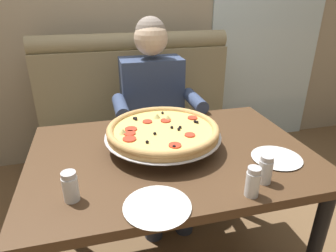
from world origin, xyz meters
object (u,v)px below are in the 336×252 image
object	(u,v)px
plate_near_left	(277,157)
booth_bench	(141,136)
diner_main	(155,109)
pizza	(163,131)
dining_table	(171,169)
shaker_oregano	(252,184)
shaker_parmesan	(71,188)
plate_near_right	(157,205)
shaker_pepper_flakes	(265,171)

from	to	relation	value
plate_near_left	booth_bench	bearing A→B (deg)	111.51
diner_main	pizza	world-z (taller)	diner_main
booth_bench	diner_main	xyz separation A→B (m)	(0.06, -0.27, 0.31)
dining_table	diner_main	size ratio (longest dim) A/B	0.98
dining_table	pizza	size ratio (longest dim) A/B	2.36
dining_table	shaker_oregano	size ratio (longest dim) A/B	11.08
shaker_parmesan	plate_near_right	xyz separation A→B (m)	(0.28, -0.11, -0.04)
shaker_parmesan	plate_near_left	bearing A→B (deg)	4.72
dining_table	plate_near_left	size ratio (longest dim) A/B	5.82
pizza	shaker_oregano	xyz separation A→B (m)	(0.22, -0.42, -0.04)
dining_table	plate_near_left	distance (m)	0.47
shaker_parmesan	plate_near_left	distance (m)	0.85
diner_main	shaker_oregano	distance (m)	1.02
dining_table	plate_near_left	world-z (taller)	plate_near_left
shaker_pepper_flakes	plate_near_left	xyz separation A→B (m)	(0.14, 0.14, -0.04)
pizza	shaker_oregano	size ratio (longest dim) A/B	4.69
shaker_parmesan	shaker_pepper_flakes	xyz separation A→B (m)	(0.70, -0.07, 0.00)
plate_near_left	plate_near_right	xyz separation A→B (m)	(-0.57, -0.18, 0.00)
diner_main	shaker_oregano	size ratio (longest dim) A/B	11.33
plate_near_left	diner_main	bearing A→B (deg)	114.24
diner_main	shaker_parmesan	bearing A→B (deg)	-118.73
dining_table	pizza	bearing A→B (deg)	117.29
booth_bench	diner_main	distance (m)	0.41
booth_bench	plate_near_right	distance (m)	1.31
booth_bench	plate_near_left	distance (m)	1.21
shaker_pepper_flakes	plate_near_left	size ratio (longest dim) A/B	0.52
dining_table	diner_main	distance (m)	0.64
booth_bench	diner_main	size ratio (longest dim) A/B	1.16
diner_main	shaker_parmesan	size ratio (longest dim) A/B	11.51
pizza	shaker_oregano	bearing A→B (deg)	-62.75
booth_bench	shaker_pepper_flakes	xyz separation A→B (m)	(0.28, -1.21, 0.40)
dining_table	plate_near_right	size ratio (longest dim) A/B	5.41
pizza	plate_near_right	distance (m)	0.43
dining_table	diner_main	bearing A→B (deg)	84.62
plate_near_left	plate_near_right	bearing A→B (deg)	-162.17
booth_bench	dining_table	xyz separation A→B (m)	(0.00, -0.90, 0.26)
shaker_parmesan	shaker_pepper_flakes	distance (m)	0.70
shaker_pepper_flakes	shaker_oregano	distance (m)	0.10
shaker_pepper_flakes	plate_near_right	bearing A→B (deg)	-174.16
shaker_parmesan	plate_near_left	size ratio (longest dim) A/B	0.52
shaker_pepper_flakes	shaker_oregano	xyz separation A→B (m)	(-0.09, -0.06, 0.00)
shaker_parmesan	shaker_pepper_flakes	bearing A→B (deg)	-5.69
diner_main	shaker_oregano	xyz separation A→B (m)	(0.13, -1.00, 0.09)
shaker_pepper_flakes	shaker_oregano	bearing A→B (deg)	-145.01
shaker_parmesan	plate_near_right	bearing A→B (deg)	-22.25
plate_near_left	pizza	bearing A→B (deg)	153.37
dining_table	shaker_parmesan	size ratio (longest dim) A/B	11.26
pizza	booth_bench	bearing A→B (deg)	88.18
plate_near_left	plate_near_right	world-z (taller)	same
dining_table	plate_near_right	bearing A→B (deg)	-112.13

